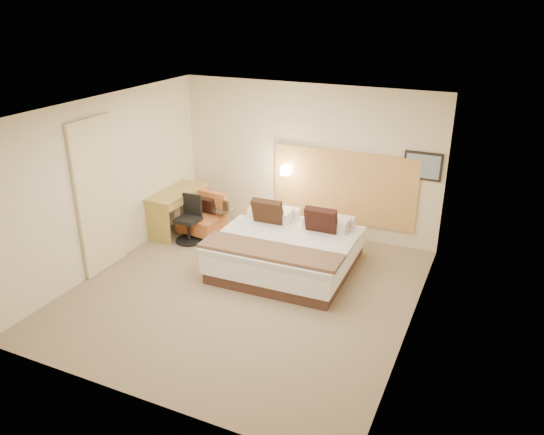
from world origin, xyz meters
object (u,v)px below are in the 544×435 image
at_px(lounge_chair, 204,218).
at_px(desk_chair, 189,223).
at_px(bed, 287,249).
at_px(desk, 178,200).
at_px(side_table, 224,220).

relative_size(lounge_chair, desk_chair, 0.93).
relative_size(bed, desk, 1.68).
bearing_deg(lounge_chair, desk, -168.60).
bearing_deg(side_table, desk, -164.93).
height_order(lounge_chair, desk_chair, desk_chair).
xyz_separation_m(bed, desk_chair, (-1.97, 0.22, 0.01)).
height_order(side_table, desk_chair, desk_chair).
distance_m(side_table, desk_chair, 0.66).
relative_size(side_table, desk, 0.43).
relative_size(lounge_chair, desk, 0.61).
bearing_deg(desk_chair, bed, -6.37).
bearing_deg(lounge_chair, side_table, 19.90).
distance_m(lounge_chair, desk_chair, 0.40).
relative_size(bed, lounge_chair, 2.75).
relative_size(lounge_chair, side_table, 1.42).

